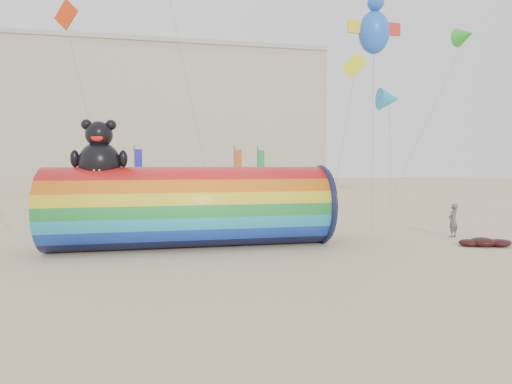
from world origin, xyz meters
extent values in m
plane|color=#CCB58C|center=(0.00, 0.00, 0.00)|extent=(160.00, 160.00, 0.00)
cube|color=#B7AD99|center=(-12.00, 46.00, 10.00)|extent=(60.00, 15.00, 20.00)
cube|color=#28303D|center=(-12.00, 38.44, 10.50)|extent=(59.50, 0.12, 17.00)
cube|color=#B2ADA0|center=(-12.00, 46.00, 20.30)|extent=(60.40, 15.40, 0.60)
cylinder|color=red|center=(-2.57, 0.81, 1.81)|extent=(12.43, 3.63, 3.63)
torus|color=#0F1438|center=(3.52, 0.81, 1.81)|extent=(0.25, 3.80, 3.80)
cylinder|color=black|center=(3.67, 0.81, 1.81)|extent=(0.06, 3.59, 3.59)
ellipsoid|color=black|center=(-6.51, 0.81, 3.78)|extent=(1.77, 1.59, 1.87)
ellipsoid|color=yellow|center=(-6.51, 0.24, 3.68)|extent=(0.91, 0.40, 0.80)
sphere|color=black|center=(-6.51, 0.81, 5.03)|extent=(1.14, 1.14, 1.14)
sphere|color=black|center=(-7.01, 0.81, 5.44)|extent=(0.46, 0.46, 0.46)
sphere|color=black|center=(-6.01, 0.81, 5.44)|extent=(0.46, 0.46, 0.46)
ellipsoid|color=red|center=(-6.51, 0.35, 4.87)|extent=(0.50, 0.18, 0.32)
ellipsoid|color=black|center=(-7.49, 0.71, 3.99)|extent=(0.37, 0.37, 0.75)
ellipsoid|color=black|center=(-5.52, 0.71, 3.99)|extent=(0.37, 0.37, 0.75)
imported|color=#505257|center=(10.62, 0.59, 0.86)|extent=(0.75, 0.66, 1.73)
ellipsoid|color=#3A0B0A|center=(10.44, -1.69, 0.20)|extent=(1.17, 0.99, 0.41)
ellipsoid|color=#3A0B0A|center=(11.14, -1.89, 0.17)|extent=(0.99, 0.84, 0.34)
ellipsoid|color=#3A0B0A|center=(9.84, -1.54, 0.16)|extent=(0.91, 0.77, 0.32)
ellipsoid|color=#3A0B0A|center=(10.74, -1.29, 0.14)|extent=(0.78, 0.66, 0.27)
ellipsoid|color=#3A0B0A|center=(11.64, -1.59, 0.13)|extent=(0.73, 0.62, 0.25)
cylinder|color=#59595E|center=(-6.62, 15.43, 2.60)|extent=(0.10, 0.10, 5.20)
cube|color=#2019BB|center=(-6.31, 15.43, 2.65)|extent=(0.56, 0.06, 4.50)
cylinder|color=#59595E|center=(1.26, 14.73, 2.60)|extent=(0.10, 0.10, 5.20)
cube|color=#D1521D|center=(1.57, 14.73, 2.65)|extent=(0.56, 0.06, 4.50)
cylinder|color=#59595E|center=(3.48, 16.31, 2.60)|extent=(0.10, 0.10, 5.20)
cube|color=green|center=(3.79, 16.31, 2.65)|extent=(0.56, 0.06, 4.50)
ellipsoid|color=blue|center=(5.51, -0.43, 9.63)|extent=(1.41, 1.10, 1.89)
cone|color=#1996CC|center=(11.48, 8.82, 8.30)|extent=(1.57, 1.57, 1.41)
cone|color=green|center=(14.77, 5.55, 11.87)|extent=(1.22, 1.22, 1.10)
cube|color=#FEFB1A|center=(8.64, 8.45, 10.42)|extent=(1.05, 0.06, 1.46)
cube|color=red|center=(-9.01, 6.19, 11.77)|extent=(0.93, 0.06, 1.31)
camera|label=1|loc=(-3.13, -17.42, 3.81)|focal=28.00mm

